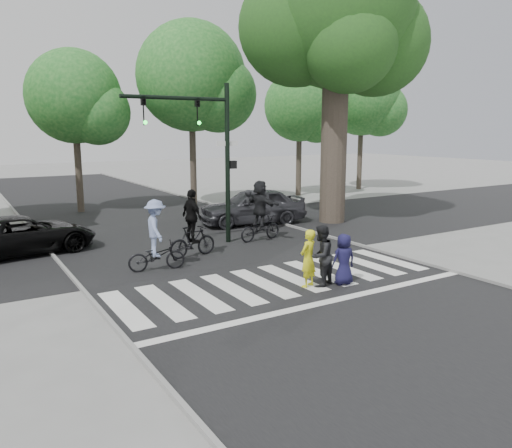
# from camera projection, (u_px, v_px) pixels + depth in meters

# --- Properties ---
(ground) EXTENTS (120.00, 120.00, 0.00)m
(ground) POSITION_uv_depth(u_px,v_px,m) (298.00, 290.00, 13.62)
(ground) COLOR gray
(ground) RESTS_ON ground
(road_stem) EXTENTS (10.00, 70.00, 0.01)m
(road_stem) POSITION_uv_depth(u_px,v_px,m) (215.00, 252.00, 17.81)
(road_stem) COLOR black
(road_stem) RESTS_ON ground
(road_cross) EXTENTS (70.00, 10.00, 0.01)m
(road_cross) POSITION_uv_depth(u_px,v_px,m) (181.00, 237.00, 20.32)
(road_cross) COLOR black
(road_cross) RESTS_ON ground
(curb_left) EXTENTS (0.10, 70.00, 0.10)m
(curb_left) POSITION_uv_depth(u_px,v_px,m) (67.00, 272.00, 15.20)
(curb_left) COLOR gray
(curb_left) RESTS_ON ground
(curb_right) EXTENTS (0.10, 70.00, 0.10)m
(curb_right) POSITION_uv_depth(u_px,v_px,m) (325.00, 236.00, 20.40)
(curb_right) COLOR gray
(curb_right) RESTS_ON ground
(crosswalk) EXTENTS (10.00, 3.85, 0.01)m
(crosswalk) POSITION_uv_depth(u_px,v_px,m) (284.00, 283.00, 14.17)
(crosswalk) COLOR silver
(crosswalk) RESTS_ON ground
(traffic_signal) EXTENTS (4.45, 0.29, 6.00)m
(traffic_signal) POSITION_uv_depth(u_px,v_px,m) (207.00, 141.00, 18.27)
(traffic_signal) COLOR black
(traffic_signal) RESTS_ON ground
(eucalyptus) EXTENTS (8.30, 7.20, 13.00)m
(eucalyptus) POSITION_uv_depth(u_px,v_px,m) (335.00, 21.00, 22.24)
(eucalyptus) COLOR brown
(eucalyptus) RESTS_ON ground
(bg_tree_2) EXTENTS (5.04, 4.80, 8.40)m
(bg_tree_2) POSITION_uv_depth(u_px,v_px,m) (80.00, 101.00, 25.56)
(bg_tree_2) COLOR brown
(bg_tree_2) RESTS_ON ground
(bg_tree_3) EXTENTS (6.30, 6.00, 10.20)m
(bg_tree_3) POSITION_uv_depth(u_px,v_px,m) (198.00, 81.00, 27.34)
(bg_tree_3) COLOR brown
(bg_tree_3) RESTS_ON ground
(bg_tree_4) EXTENTS (4.83, 4.60, 8.15)m
(bg_tree_4) POSITION_uv_depth(u_px,v_px,m) (304.00, 109.00, 32.37)
(bg_tree_4) COLOR brown
(bg_tree_4) RESTS_ON ground
(bg_tree_5) EXTENTS (5.67, 5.40, 9.30)m
(bg_tree_5) POSITION_uv_depth(u_px,v_px,m) (367.00, 101.00, 35.82)
(bg_tree_5) COLOR brown
(bg_tree_5) RESTS_ON ground
(pedestrian_woman) EXTENTS (0.69, 0.57, 1.62)m
(pedestrian_woman) POSITION_uv_depth(u_px,v_px,m) (308.00, 258.00, 13.75)
(pedestrian_woman) COLOR yellow
(pedestrian_woman) RESTS_ON ground
(pedestrian_child) EXTENTS (0.78, 0.57, 1.46)m
(pedestrian_child) POSITION_uv_depth(u_px,v_px,m) (344.00, 259.00, 13.96)
(pedestrian_child) COLOR #191740
(pedestrian_child) RESTS_ON ground
(pedestrian_adult) EXTENTS (1.03, 0.93, 1.73)m
(pedestrian_adult) POSITION_uv_depth(u_px,v_px,m) (321.00, 256.00, 13.82)
(pedestrian_adult) COLOR black
(pedestrian_adult) RESTS_ON ground
(cyclist_left) EXTENTS (1.83, 1.23, 2.22)m
(cyclist_left) POSITION_uv_depth(u_px,v_px,m) (156.00, 240.00, 15.33)
(cyclist_left) COLOR black
(cyclist_left) RESTS_ON ground
(cyclist_mid) EXTENTS (1.84, 1.13, 2.34)m
(cyclist_mid) POSITION_uv_depth(u_px,v_px,m) (192.00, 229.00, 17.01)
(cyclist_mid) COLOR black
(cyclist_mid) RESTS_ON ground
(cyclist_right) EXTENTS (1.94, 1.81, 2.39)m
(cyclist_right) POSITION_uv_depth(u_px,v_px,m) (260.00, 214.00, 19.53)
(cyclist_right) COLOR black
(cyclist_right) RESTS_ON ground
(car_suv) EXTENTS (5.24, 3.06, 1.37)m
(car_suv) POSITION_uv_depth(u_px,v_px,m) (23.00, 235.00, 17.45)
(car_suv) COLOR black
(car_suv) RESTS_ON ground
(car_grey) EXTENTS (5.18, 2.76, 1.68)m
(car_grey) POSITION_uv_depth(u_px,v_px,m) (252.00, 206.00, 23.03)
(car_grey) COLOR #343439
(car_grey) RESTS_ON ground
(bystander_dark) EXTENTS (0.66, 0.47, 1.69)m
(bystander_dark) POSITION_uv_depth(u_px,v_px,m) (248.00, 209.00, 22.25)
(bystander_dark) COLOR black
(bystander_dark) RESTS_ON ground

